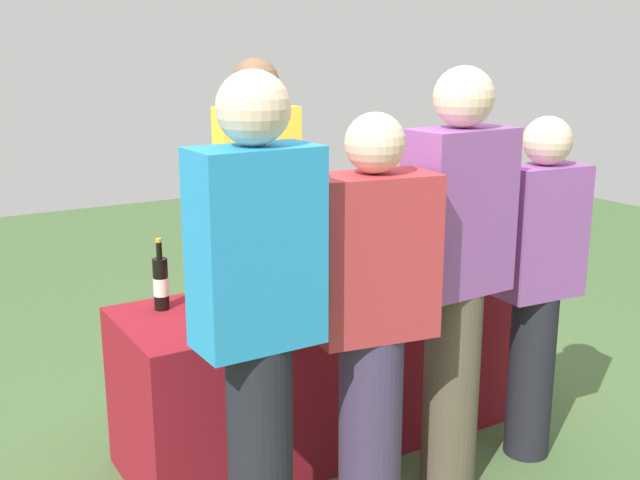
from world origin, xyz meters
TOP-DOWN VIEW (x-y plane):
  - ground_plane at (0.00, 0.00)m, footprint 12.00×12.00m
  - tasting_table at (0.00, 0.00)m, footprint 1.82×0.65m
  - wine_bottle_0 at (-0.69, 0.16)m, footprint 0.06×0.06m
  - wine_bottle_1 at (-0.53, 0.15)m, footprint 0.07×0.07m
  - wine_bottle_2 at (-0.38, 0.07)m, footprint 0.07×0.07m
  - wine_bottle_3 at (0.13, 0.15)m, footprint 0.08×0.08m
  - wine_bottle_4 at (0.36, 0.08)m, footprint 0.08×0.08m
  - wine_bottle_5 at (0.67, 0.15)m, footprint 0.07×0.07m
  - wine_glass_0 at (-0.62, -0.16)m, footprint 0.07×0.07m
  - wine_glass_1 at (-0.20, -0.14)m, footprint 0.07×0.07m
  - wine_glass_2 at (0.23, -0.18)m, footprint 0.08×0.08m
  - wine_glass_3 at (0.53, -0.13)m, footprint 0.07×0.07m
  - ice_bucket at (0.51, 0.02)m, footprint 0.21×0.21m
  - server_pouring at (0.00, 0.61)m, footprint 0.42×0.27m
  - guest_0 at (-0.67, -0.71)m, footprint 0.41×0.23m
  - guest_1 at (-0.18, -0.67)m, footprint 0.47×0.31m
  - guest_2 at (0.27, -0.61)m, footprint 0.43×0.25m
  - guest_3 at (0.75, -0.59)m, footprint 0.38×0.23m
  - menu_board at (0.72, 0.84)m, footprint 0.55×0.07m

SIDE VIEW (x-z plane):
  - ground_plane at x=0.00m, z-range 0.00..0.00m
  - tasting_table at x=0.00m, z-range 0.00..0.73m
  - menu_board at x=0.72m, z-range 0.00..0.74m
  - wine_glass_3 at x=0.53m, z-range 0.75..0.88m
  - wine_glass_1 at x=-0.20m, z-range 0.75..0.89m
  - wine_glass_0 at x=-0.62m, z-range 0.76..0.89m
  - ice_bucket at x=0.51m, z-range 0.73..0.93m
  - wine_glass_2 at x=0.23m, z-range 0.76..0.91m
  - wine_bottle_2 at x=-0.38m, z-range 0.69..0.98m
  - wine_bottle_5 at x=0.67m, z-range 0.69..0.98m
  - guest_3 at x=0.75m, z-range 0.07..1.60m
  - wine_bottle_1 at x=-0.53m, z-range 0.68..0.99m
  - wine_bottle_3 at x=0.13m, z-range 0.69..1.00m
  - wine_bottle_0 at x=-0.69m, z-range 0.69..1.00m
  - wine_bottle_4 at x=0.36m, z-range 0.68..1.01m
  - guest_1 at x=-0.18m, z-range 0.05..1.65m
  - guest_2 at x=0.27m, z-range 0.08..1.82m
  - guest_0 at x=-0.67m, z-range 0.08..1.83m
  - server_pouring at x=0.00m, z-range 0.09..1.85m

